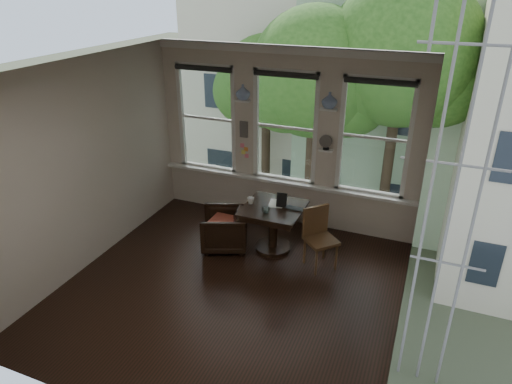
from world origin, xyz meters
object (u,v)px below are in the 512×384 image
at_px(side_chair_right, 321,240).
at_px(laptop, 294,210).
at_px(table, 273,228).
at_px(mug, 251,201).
at_px(armchair_left, 224,229).

xyz_separation_m(side_chair_right, laptop, (-0.49, 0.20, 0.30)).
bearing_deg(table, mug, -177.35).
relative_size(armchair_left, mug, 6.55).
height_order(table, mug, mug).
bearing_deg(armchair_left, side_chair_right, 70.03).
bearing_deg(mug, side_chair_right, -8.53).
height_order(armchair_left, laptop, laptop).
bearing_deg(table, laptop, 0.57).
relative_size(side_chair_right, laptop, 2.99).
distance_m(armchair_left, laptop, 1.18).
xyz_separation_m(armchair_left, side_chair_right, (1.56, 0.04, 0.14)).
relative_size(table, mug, 8.32).
height_order(side_chair_right, laptop, side_chair_right).
relative_size(table, laptop, 2.92).
bearing_deg(laptop, armchair_left, -165.52).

